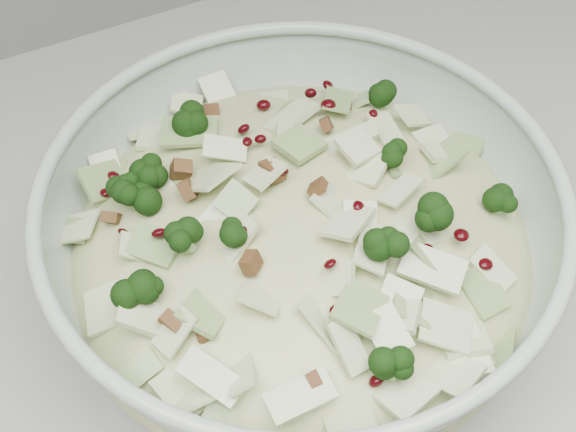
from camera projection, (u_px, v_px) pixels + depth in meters
name	position (u px, v px, depth m)	size (l,w,h in m)	color
counter	(420.00, 369.00, 1.05)	(3.60, 0.60, 0.90)	#A9A9A4
mixing_bowl	(301.00, 251.00, 0.52)	(0.34, 0.34, 0.13)	#AABBAB
salad	(301.00, 231.00, 0.51)	(0.36, 0.36, 0.13)	#C6CC8C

